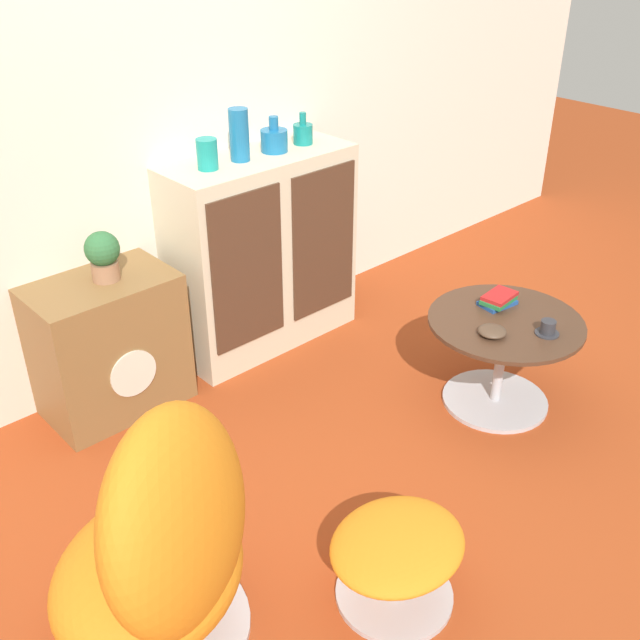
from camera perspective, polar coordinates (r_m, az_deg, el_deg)
name	(u,v)px	position (r m, az deg, el deg)	size (l,w,h in m)	color
ground_plane	(382,489)	(2.98, 4.75, -12.68)	(12.00, 12.00, 0.00)	#9E3D19
wall_back	(151,84)	(3.36, -12.73, 17.10)	(6.40, 0.06, 2.60)	silver
sideboard	(262,252)	(3.65, -4.42, 5.17)	(0.93, 0.38, 0.96)	beige
tv_console	(109,346)	(3.35, -15.77, -1.90)	(0.60, 0.38, 0.61)	brown
egg_chair	(163,548)	(2.29, -11.87, -16.66)	(0.86, 0.84, 0.85)	#B7B7BC
ottoman	(397,553)	(2.48, 5.89, -17.23)	(0.46, 0.39, 0.28)	#B7B7BC
coffee_table	(502,352)	(3.34, 13.67, -2.36)	(0.66, 0.66, 0.43)	#B7B7BC
vase_leftmost	(207,154)	(3.31, -8.59, 12.39)	(0.09, 0.09, 0.13)	teal
vase_inner_left	(239,135)	(3.39, -6.18, 13.85)	(0.09, 0.09, 0.23)	#196699
vase_inner_right	(274,139)	(3.52, -3.52, 13.57)	(0.12, 0.12, 0.16)	#196699
vase_rightmost	(303,133)	(3.63, -1.31, 14.06)	(0.09, 0.09, 0.15)	#147A75
potted_plant	(103,254)	(3.17, -16.21, 4.83)	(0.14, 0.14, 0.21)	#996B4C
teacup	(548,329)	(3.20, 16.96, -0.63)	(0.10, 0.10, 0.06)	#2D2D33
book_stack	(498,300)	(3.36, 13.44, 1.52)	(0.17, 0.12, 0.05)	#1E478C
bowl	(492,331)	(3.13, 12.98, -0.83)	(0.12, 0.12, 0.04)	#4C3828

